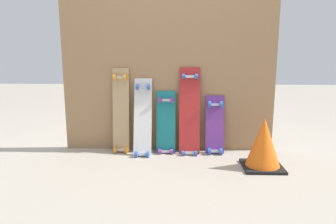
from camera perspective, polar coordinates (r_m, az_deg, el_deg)
The scene contains 8 objects.
ground_plane at distance 3.29m, azimuth 0.04°, elevation -6.87°, with size 12.00×12.00×0.00m, color #A89E8E.
plywood_wall_panel at distance 3.19m, azimuth 0.08°, elevation 9.56°, with size 2.10×0.04×1.85m, color #99724C.
skateboard_natural at distance 3.22m, azimuth -8.35°, elevation -0.30°, with size 0.16×0.17×0.89m.
skateboard_white at distance 3.14m, azimuth -4.50°, elevation -1.52°, with size 0.17×0.28×0.80m.
skateboard_teal at distance 3.19m, azimuth -0.37°, elevation -2.43°, with size 0.19×0.18×0.68m.
skateboard_red at distance 3.14m, azimuth 3.84°, elevation -0.50°, with size 0.20×0.22×0.91m.
skateboard_purple at distance 3.21m, azimuth 8.29°, elevation -2.79°, with size 0.18×0.19×0.63m.
traffic_cone at distance 2.89m, azimuth 16.56°, elevation -5.40°, with size 0.34×0.34×0.44m.
Camera 1 is at (0.10, -3.12, 1.03)m, focal length 34.42 mm.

